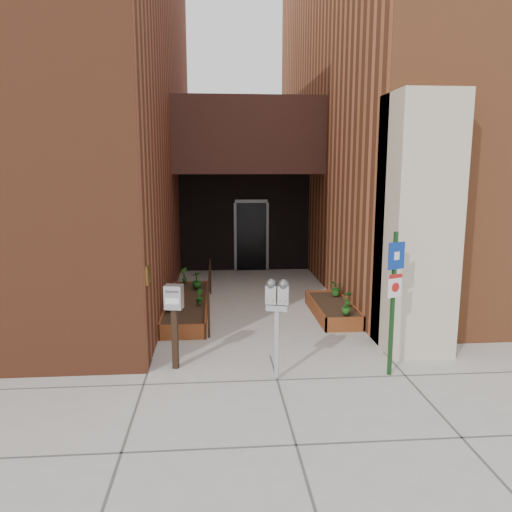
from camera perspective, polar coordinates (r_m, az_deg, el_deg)
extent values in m
plane|color=#9E9991|center=(8.71, 1.62, -11.32)|extent=(80.00, 80.00, 0.00)
cube|color=brown|center=(15.72, -24.55, 15.90)|extent=(8.00, 14.60, 10.00)
cube|color=#9A512C|center=(16.79, 20.44, 15.74)|extent=(8.00, 13.70, 10.00)
cube|color=#BDAA91|center=(9.00, 17.93, 3.36)|extent=(1.10, 1.20, 4.40)
cube|color=#331816|center=(14.11, -1.02, 13.46)|extent=(4.20, 2.00, 2.00)
cube|color=black|center=(15.57, -1.32, 3.94)|extent=(4.00, 0.30, 3.00)
cube|color=black|center=(15.46, -0.53, 2.22)|extent=(0.90, 0.06, 2.10)
cube|color=#B79338|center=(8.11, -12.30, -2.09)|extent=(0.04, 0.30, 0.30)
cube|color=brown|center=(9.50, -8.44, -8.61)|extent=(0.90, 0.04, 0.30)
cube|color=brown|center=(12.91, -7.43, -3.53)|extent=(0.90, 0.04, 0.30)
cube|color=brown|center=(11.23, -10.06, -5.70)|extent=(0.04, 3.60, 0.30)
cube|color=brown|center=(11.18, -5.64, -5.66)|extent=(0.04, 3.60, 0.30)
cube|color=black|center=(11.20, -7.85, -5.78)|extent=(0.82, 3.52, 0.26)
cube|color=brown|center=(9.98, 10.16, -7.72)|extent=(0.80, 0.04, 0.30)
cube|color=brown|center=(12.00, 7.55, -4.60)|extent=(0.80, 0.04, 0.30)
cube|color=brown|center=(10.90, 6.78, -6.09)|extent=(0.04, 2.20, 0.30)
cube|color=brown|center=(11.08, 10.65, -5.94)|extent=(0.04, 2.20, 0.30)
cube|color=black|center=(10.99, 8.73, -6.12)|extent=(0.72, 2.12, 0.26)
cylinder|color=black|center=(9.46, -5.41, -6.71)|extent=(0.04, 0.04, 0.90)
cylinder|color=black|center=(12.66, -5.23, -2.38)|extent=(0.04, 0.04, 0.90)
cylinder|color=black|center=(10.95, -5.35, -2.05)|extent=(0.04, 3.30, 0.04)
cube|color=#B0B0B3|center=(7.64, 2.40, -10.12)|extent=(0.08, 0.08, 1.08)
cube|color=#B0B0B3|center=(7.46, 2.43, -5.91)|extent=(0.35, 0.21, 0.09)
cube|color=#B0B0B3|center=(7.42, 1.74, -4.43)|extent=(0.18, 0.15, 0.28)
sphere|color=#59595B|center=(7.38, 1.74, -3.21)|extent=(0.16, 0.16, 0.16)
cube|color=white|center=(7.36, 1.67, -4.38)|extent=(0.10, 0.03, 0.05)
cube|color=#B21414|center=(7.38, 1.67, -5.03)|extent=(0.10, 0.03, 0.03)
cube|color=#B0B0B3|center=(7.40, 3.15, -4.49)|extent=(0.18, 0.15, 0.28)
sphere|color=#59595B|center=(7.36, 3.16, -3.27)|extent=(0.16, 0.16, 0.16)
cube|color=white|center=(7.34, 3.10, -4.44)|extent=(0.10, 0.03, 0.05)
cube|color=#B21414|center=(7.36, 3.09, -5.09)|extent=(0.10, 0.03, 0.03)
cube|color=#163D18|center=(7.88, 15.33, -5.42)|extent=(0.07, 0.07, 2.24)
cube|color=navy|center=(7.70, 15.75, 0.03)|extent=(0.29, 0.14, 0.41)
cube|color=white|center=(7.69, 15.78, 0.02)|extent=(0.10, 0.05, 0.12)
cube|color=white|center=(7.79, 15.59, -3.30)|extent=(0.24, 0.12, 0.36)
cube|color=#B21414|center=(7.75, 15.67, -2.24)|extent=(0.24, 0.11, 0.06)
cylinder|color=#B21414|center=(7.78, 15.65, -3.46)|extent=(0.14, 0.07, 0.14)
cube|color=black|center=(8.14, -9.24, -9.26)|extent=(0.11, 0.11, 1.00)
cube|color=#B8B8BB|center=(7.94, -9.38, -4.63)|extent=(0.31, 0.25, 0.38)
cube|color=#59595B|center=(7.82, -9.61, -4.05)|extent=(0.20, 0.05, 0.04)
cube|color=white|center=(7.86, -9.58, -5.14)|extent=(0.22, 0.05, 0.09)
imported|color=#2A5A19|center=(10.37, -9.80, -5.09)|extent=(0.47, 0.47, 0.38)
imported|color=#1C5518|center=(10.73, -6.55, -4.62)|extent=(0.22, 0.22, 0.33)
imported|color=#184F16|center=(12.11, -6.77, -2.72)|extent=(0.32, 0.32, 0.41)
imported|color=#22601B|center=(12.67, -8.21, -2.18)|extent=(0.30, 0.30, 0.40)
imported|color=#205418|center=(10.07, 10.29, -5.65)|extent=(0.20, 0.20, 0.34)
imported|color=#1A5B1F|center=(10.65, 10.49, -4.81)|extent=(0.21, 0.21, 0.33)
imported|color=#22621C|center=(11.50, 9.18, -3.58)|extent=(0.34, 0.34, 0.36)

